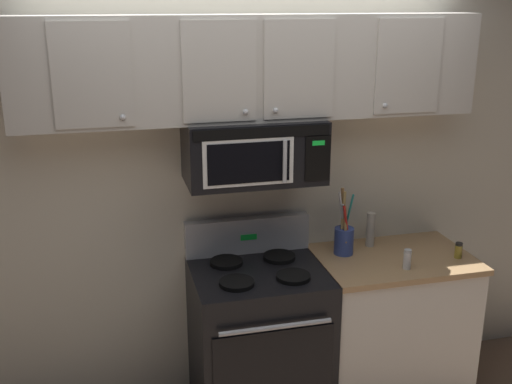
{
  "coord_description": "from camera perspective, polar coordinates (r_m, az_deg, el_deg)",
  "views": [
    {
      "loc": [
        -0.79,
        -2.65,
        2.38
      ],
      "look_at": [
        0.0,
        0.49,
        1.35
      ],
      "focal_mm": 42.96,
      "sensor_mm": 36.0,
      "label": 1
    }
  ],
  "objects": [
    {
      "name": "spice_jar",
      "position": [
        3.85,
        18.33,
        -5.18
      ],
      "size": [
        0.04,
        0.04,
        0.1
      ],
      "color": "olive",
      "rests_on": "counter_segment"
    },
    {
      "name": "pepper_mill",
      "position": [
        3.87,
        10.62,
        -3.45
      ],
      "size": [
        0.05,
        0.05,
        0.22
      ],
      "primitive_type": "cylinder",
      "color": "#B7B2A8",
      "rests_on": "counter_segment"
    },
    {
      "name": "counter_segment",
      "position": [
        3.98,
        12.27,
        -11.76
      ],
      "size": [
        0.93,
        0.65,
        0.9
      ],
      "color": "white",
      "rests_on": "ground_plane"
    },
    {
      "name": "utensil_crock_blue",
      "position": [
        3.72,
        8.19,
        -4.04
      ],
      "size": [
        0.12,
        0.12,
        0.41
      ],
      "color": "#384C9E",
      "rests_on": "counter_segment"
    },
    {
      "name": "salt_shaker",
      "position": [
        3.61,
        13.9,
        -6.1
      ],
      "size": [
        0.05,
        0.05,
        0.12
      ],
      "color": "white",
      "rests_on": "counter_segment"
    },
    {
      "name": "back_wall",
      "position": [
        3.68,
        -1.14,
        1.37
      ],
      "size": [
        5.2,
        0.1,
        2.7
      ],
      "primitive_type": "cube",
      "color": "silver",
      "rests_on": "ground_plane"
    },
    {
      "name": "upper_cabinets",
      "position": [
        3.34,
        -0.35,
        11.53
      ],
      "size": [
        2.5,
        0.36,
        0.55
      ],
      "color": "#BCB7AD"
    },
    {
      "name": "stove_range",
      "position": [
        3.71,
        0.26,
        -13.42
      ],
      "size": [
        0.76,
        0.69,
        1.12
      ],
      "color": "black",
      "rests_on": "ground_plane"
    },
    {
      "name": "over_range_microwave",
      "position": [
        3.39,
        -0.21,
        3.88
      ],
      "size": [
        0.76,
        0.43,
        0.35
      ],
      "color": "black"
    }
  ]
}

